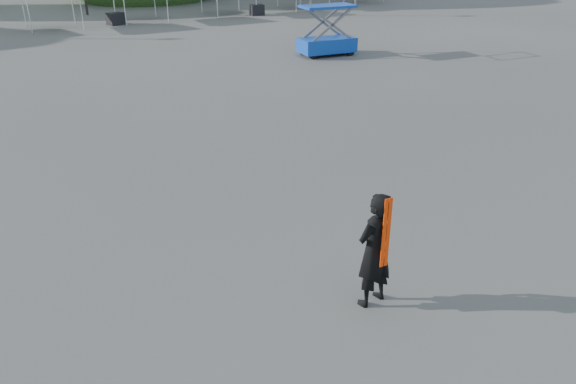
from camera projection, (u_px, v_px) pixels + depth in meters
ground at (261, 225)px, 11.08m from camera, size 120.00×120.00×0.00m
man at (375, 250)px, 8.41m from camera, size 0.76×0.58×1.87m
scissor_lift at (328, 18)px, 25.09m from camera, size 2.62×1.47×3.26m
crate_mid at (115, 19)px, 33.69m from camera, size 1.08×0.94×0.71m
crate_east at (257, 10)px, 37.43m from camera, size 0.93×0.76×0.68m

